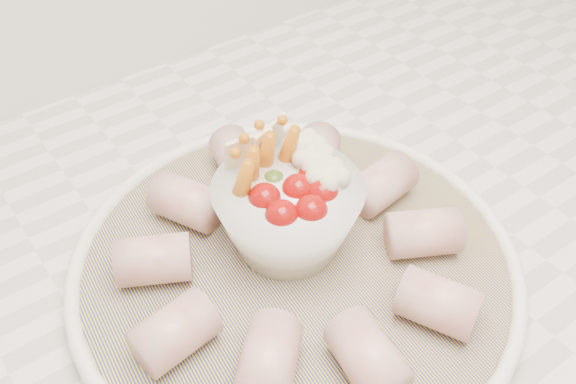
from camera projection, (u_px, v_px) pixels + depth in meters
serving_platter at (295, 265)px, 0.51m from camera, size 0.39×0.39×0.02m
veggie_bowl at (289, 208)px, 0.50m from camera, size 0.12×0.12×0.10m
cured_meat_rolls at (295, 246)px, 0.50m from camera, size 0.28×0.28×0.04m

